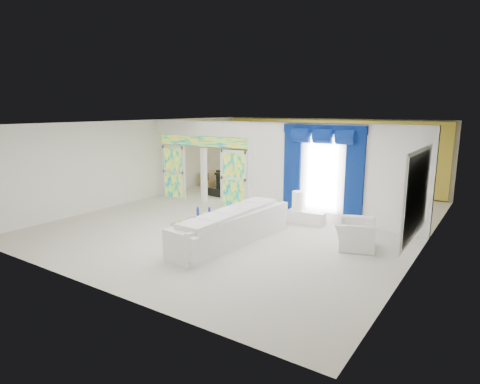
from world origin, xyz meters
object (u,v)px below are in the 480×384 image
Objects in this scene: white_sofa at (232,229)px; armchair at (355,234)px; coffee_table at (199,225)px; console_table at (307,217)px; grand_piano at (241,179)px.

armchair is at bearing 32.23° from white_sofa.
coffee_table is 4.27m from armchair.
coffee_table is at bearing -132.04° from console_table.
white_sofa is 2.40× the size of coffee_table.
armchair is (4.12, 1.10, 0.17)m from coffee_table.
white_sofa is 1.40m from coffee_table.
armchair is at bearing -34.82° from console_table.
armchair reaches higher than console_table.
console_table is (0.85, 2.74, -0.18)m from white_sofa.
coffee_table is at bearing 172.83° from white_sofa.
grand_piano reaches higher than armchair.
console_table is (2.20, 2.44, 0.01)m from coffee_table.
armchair is (1.92, -1.34, 0.16)m from console_table.
console_table is 1.05× the size of armchair.
grand_piano is at bearing 144.39° from console_table.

